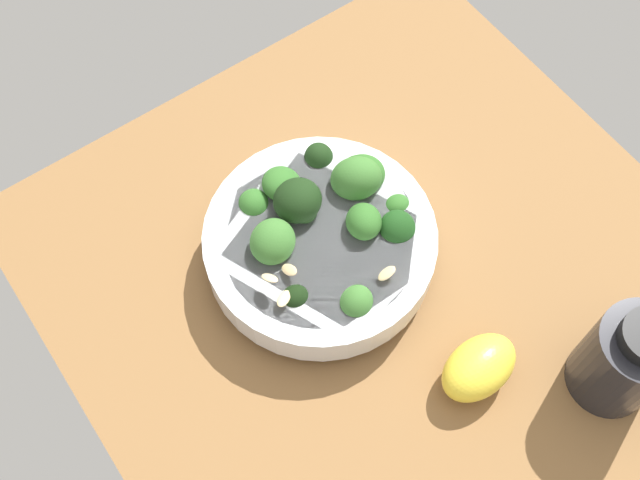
# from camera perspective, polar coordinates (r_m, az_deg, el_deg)

# --- Properties ---
(ground_plane) EXTENTS (0.58, 0.58, 0.04)m
(ground_plane) POSITION_cam_1_polar(r_m,az_deg,el_deg) (0.77, 4.21, -3.05)
(ground_plane) COLOR brown
(bowl_of_broccoli) EXTENTS (0.21, 0.21, 0.09)m
(bowl_of_broccoli) POSITION_cam_1_polar(r_m,az_deg,el_deg) (0.73, 0.07, 0.24)
(bowl_of_broccoli) COLOR white
(bowl_of_broccoli) RESTS_ON ground_plane
(lemon_wedge) EXTENTS (0.08, 0.05, 0.05)m
(lemon_wedge) POSITION_cam_1_polar(r_m,az_deg,el_deg) (0.70, 11.39, -9.02)
(lemon_wedge) COLOR yellow
(lemon_wedge) RESTS_ON ground_plane
(bottle_tall) EXTENTS (0.07, 0.07, 0.11)m
(bottle_tall) POSITION_cam_1_polar(r_m,az_deg,el_deg) (0.71, 21.21, -8.03)
(bottle_tall) COLOR black
(bottle_tall) RESTS_ON ground_plane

